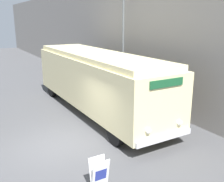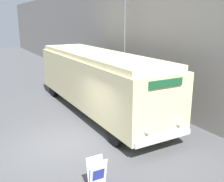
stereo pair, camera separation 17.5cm
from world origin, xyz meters
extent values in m
plane|color=#4C4C4F|center=(0.00, 0.00, 0.00)|extent=(80.00, 80.00, 0.00)
cube|color=gray|center=(6.29, 10.00, 3.61)|extent=(0.30, 60.00, 7.23)
cylinder|color=black|center=(1.93, -1.00, 0.50)|extent=(0.28, 0.99, 0.99)
cylinder|color=black|center=(4.27, -1.00, 0.50)|extent=(0.28, 0.99, 0.99)
cylinder|color=black|center=(1.93, 6.87, 0.50)|extent=(0.28, 0.99, 0.99)
cylinder|color=black|center=(4.27, 6.87, 0.50)|extent=(0.28, 0.99, 0.99)
cube|color=beige|center=(3.10, 2.93, 1.69)|extent=(2.66, 10.66, 2.39)
cube|color=#F8E8A7|center=(3.10, 2.93, 3.01)|extent=(2.45, 10.24, 0.24)
cube|color=silver|center=(3.10, -2.46, 0.62)|extent=(2.53, 0.12, 0.20)
sphere|color=white|center=(2.37, -2.43, 1.05)|extent=(0.22, 0.22, 0.22)
sphere|color=white|center=(3.83, -2.43, 1.05)|extent=(0.22, 0.22, 0.22)
cube|color=#19512D|center=(3.10, -2.42, 2.64)|extent=(1.47, 0.06, 0.28)
cube|color=white|center=(0.09, -3.21, 0.48)|extent=(0.52, 0.19, 0.97)
cube|color=white|center=(0.09, -3.04, 0.48)|extent=(0.52, 0.19, 0.97)
cube|color=navy|center=(0.09, -3.22, 0.51)|extent=(0.36, 0.07, 0.34)
cylinder|color=#595E60|center=(5.42, 3.98, 3.50)|extent=(0.12, 0.12, 6.99)
camera|label=1|loc=(-2.92, -9.00, 4.73)|focal=42.00mm
camera|label=2|loc=(-2.77, -9.08, 4.73)|focal=42.00mm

